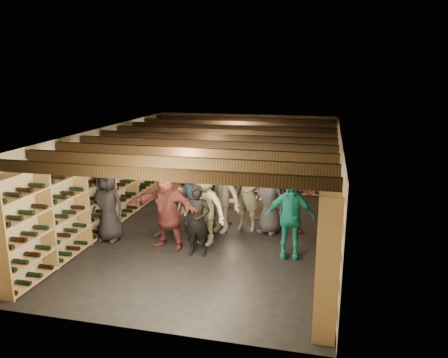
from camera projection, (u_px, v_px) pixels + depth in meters
ground at (213, 234)px, 10.21m from camera, size 8.00×8.00×0.00m
walls at (213, 184)px, 9.92m from camera, size 5.52×8.02×2.40m
ceiling at (213, 132)px, 9.63m from camera, size 5.50×8.00×0.01m
ceiling_joists at (213, 138)px, 9.66m from camera, size 5.40×7.12×0.18m
wine_rack_left at (110, 183)px, 10.53m from camera, size 0.32×7.50×2.15m
wine_rack_right at (329, 197)px, 9.37m from camera, size 0.32×7.50×2.15m
wine_rack_back at (244, 158)px, 13.56m from camera, size 4.70×0.30×2.15m
crate_stack_left at (173, 200)px, 11.68m from camera, size 0.59×0.49×0.68m
crate_stack_right at (262, 208)px, 11.34m from camera, size 0.56×0.43×0.51m
crate_loose at (228, 203)px, 12.26m from camera, size 0.52×0.37×0.17m
person_0 at (108, 206)px, 9.65m from camera, size 0.84×0.59×1.62m
person_1 at (198, 221)px, 8.90m from camera, size 0.56×0.38×1.49m
person_2 at (169, 203)px, 9.80m from camera, size 0.90×0.76×1.63m
person_3 at (205, 207)px, 9.44m from camera, size 1.27×1.02×1.71m
person_4 at (290, 217)px, 8.79m from camera, size 1.03×0.52×1.69m
person_5 at (168, 207)px, 9.24m from camera, size 1.78×0.95×1.83m
person_6 at (197, 200)px, 9.94m from camera, size 0.87×0.60×1.71m
person_7 at (248, 193)px, 10.32m from camera, size 0.71×0.52×1.78m
person_8 at (294, 194)px, 10.08m from camera, size 0.95×0.75×1.88m
person_9 at (220, 194)px, 10.13m from camera, size 1.38×1.13×1.86m
person_10 at (209, 182)px, 11.32m from camera, size 1.15×0.83×1.81m
person_11 at (219, 193)px, 10.75m from camera, size 1.53×1.02×1.58m
person_12 at (270, 200)px, 10.12m from camera, size 0.91×0.78×1.59m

